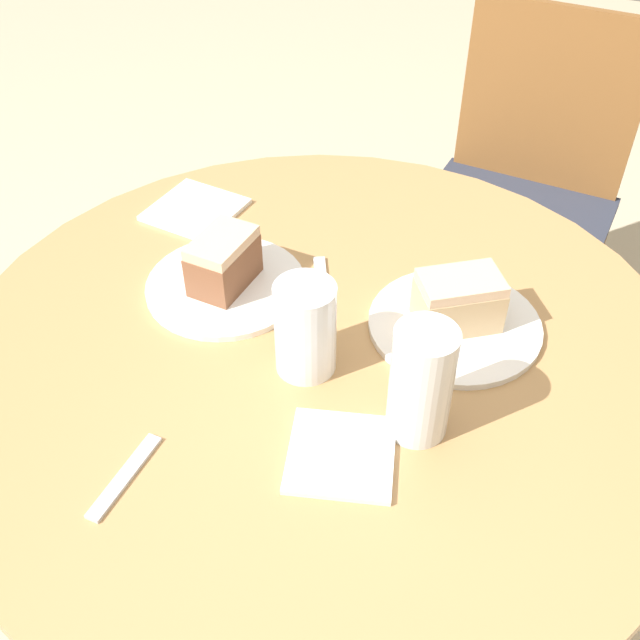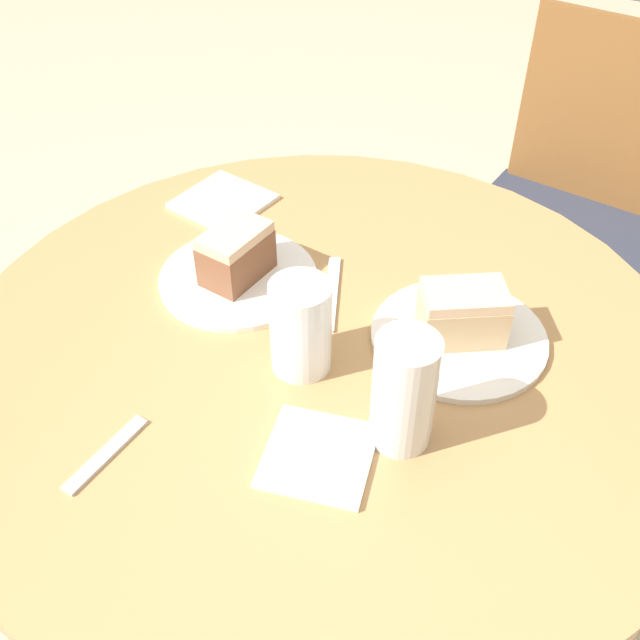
# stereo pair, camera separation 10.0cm
# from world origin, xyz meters

# --- Properties ---
(ground_plane) EXTENTS (8.00, 8.00, 0.00)m
(ground_plane) POSITION_xyz_m (0.00, 0.00, 0.00)
(ground_plane) COLOR beige
(table) EXTENTS (1.03, 1.03, 0.76)m
(table) POSITION_xyz_m (0.00, 0.00, 0.57)
(table) COLOR tan
(table) RESTS_ON ground_plane
(chair) EXTENTS (0.48, 0.48, 0.90)m
(chair) POSITION_xyz_m (0.14, 0.93, 0.48)
(chair) COLOR brown
(chair) RESTS_ON ground_plane
(plate_near) EXTENTS (0.24, 0.24, 0.01)m
(plate_near) POSITION_xyz_m (-0.17, 0.05, 0.77)
(plate_near) COLOR white
(plate_near) RESTS_ON table
(plate_far) EXTENTS (0.24, 0.24, 0.01)m
(plate_far) POSITION_xyz_m (0.16, 0.10, 0.77)
(plate_far) COLOR white
(plate_far) RESTS_ON table
(cake_slice_near) EXTENTS (0.08, 0.11, 0.08)m
(cake_slice_near) POSITION_xyz_m (-0.17, 0.05, 0.82)
(cake_slice_near) COLOR brown
(cake_slice_near) RESTS_ON plate_near
(cake_slice_far) EXTENTS (0.13, 0.12, 0.08)m
(cake_slice_far) POSITION_xyz_m (0.16, 0.10, 0.81)
(cake_slice_far) COLOR tan
(cake_slice_far) RESTS_ON plate_far
(glass_lemonade) EXTENTS (0.08, 0.08, 0.16)m
(glass_lemonade) POSITION_xyz_m (0.17, -0.09, 0.83)
(glass_lemonade) COLOR silver
(glass_lemonade) RESTS_ON table
(glass_water) EXTENTS (0.08, 0.08, 0.13)m
(glass_water) POSITION_xyz_m (-0.00, -0.05, 0.82)
(glass_water) COLOR silver
(glass_water) RESTS_ON table
(napkin_stack) EXTENTS (0.15, 0.15, 0.01)m
(napkin_stack) POSITION_xyz_m (-0.32, 0.22, 0.77)
(napkin_stack) COLOR white
(napkin_stack) RESTS_ON table
(fork) EXTENTS (0.09, 0.16, 0.00)m
(fork) POSITION_xyz_m (-0.04, 0.10, 0.77)
(fork) COLOR silver
(fork) RESTS_ON table
(spoon) EXTENTS (0.02, 0.13, 0.00)m
(spoon) POSITION_xyz_m (-0.12, -0.30, 0.77)
(spoon) COLOR silver
(spoon) RESTS_ON table
(napkin_side) EXTENTS (0.15, 0.15, 0.01)m
(napkin_side) POSITION_xyz_m (0.10, -0.17, 0.77)
(napkin_side) COLOR white
(napkin_side) RESTS_ON table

